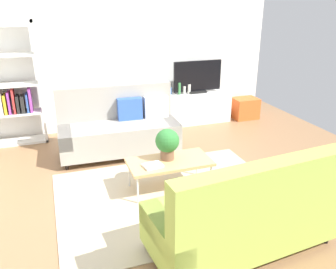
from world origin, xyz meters
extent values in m
plane|color=#936B47|center=(0.00, 0.00, 0.00)|extent=(7.68, 7.68, 0.00)
cube|color=white|center=(0.00, 2.80, 1.45)|extent=(6.40, 0.12, 2.90)
cube|color=beige|center=(0.14, -0.15, 0.01)|extent=(2.90, 2.20, 0.01)
cube|color=gray|center=(-0.21, 1.40, 0.32)|extent=(1.93, 0.91, 0.44)
cube|color=gray|center=(-0.20, 1.72, 0.82)|extent=(1.91, 0.27, 0.56)
cube|color=gray|center=(0.64, 1.37, 0.43)|extent=(0.23, 0.85, 0.22)
cube|color=gray|center=(-1.06, 1.43, 0.43)|extent=(0.23, 0.85, 0.22)
cylinder|color=black|center=(0.65, 1.03, 0.05)|extent=(0.05, 0.05, 0.10)
cylinder|color=black|center=(-1.09, 1.09, 0.05)|extent=(0.05, 0.05, 0.10)
cylinder|color=black|center=(0.67, 1.71, 0.05)|extent=(0.05, 0.05, 0.10)
cylinder|color=black|center=(-1.07, 1.77, 0.05)|extent=(0.05, 0.05, 0.10)
cube|color=white|center=(0.46, 1.51, 0.72)|extent=(0.40, 0.15, 0.36)
cube|color=#3359B2|center=(0.01, 1.53, 0.72)|extent=(0.40, 0.15, 0.36)
cube|color=#A3BC4C|center=(0.49, -1.30, 0.32)|extent=(1.97, 1.01, 0.44)
cube|color=#A3BC4C|center=(0.52, -1.62, 0.82)|extent=(1.91, 0.37, 0.56)
cube|color=#A3BC4C|center=(-0.36, -1.38, 0.43)|extent=(0.28, 0.85, 0.22)
cube|color=#A3BC4C|center=(1.34, -1.22, 0.43)|extent=(0.28, 0.85, 0.22)
cylinder|color=black|center=(-0.41, -1.04, 0.05)|extent=(0.05, 0.05, 0.10)
cylinder|color=black|center=(1.32, -0.88, 0.05)|extent=(0.05, 0.05, 0.10)
cylinder|color=black|center=(1.39, -1.56, 0.05)|extent=(0.05, 0.05, 0.10)
cube|color=#288C4C|center=(-0.16, -1.50, 0.72)|extent=(0.41, 0.18, 0.36)
cube|color=tan|center=(0.19, 0.05, 0.40)|extent=(1.10, 0.56, 0.04)
cylinder|color=silver|center=(-0.31, 0.28, 0.19)|extent=(0.02, 0.02, 0.38)
cylinder|color=silver|center=(0.69, 0.28, 0.19)|extent=(0.02, 0.02, 0.38)
cylinder|color=silver|center=(-0.31, -0.18, 0.19)|extent=(0.02, 0.02, 0.38)
cylinder|color=silver|center=(0.69, -0.18, 0.19)|extent=(0.02, 0.02, 0.38)
cube|color=silver|center=(1.62, 2.46, 0.32)|extent=(1.40, 0.44, 0.64)
cube|color=black|center=(1.62, 2.44, 0.66)|extent=(0.36, 0.20, 0.04)
cube|color=black|center=(1.62, 2.44, 0.98)|extent=(1.00, 0.05, 0.60)
cube|color=white|center=(-1.35, 2.48, 1.05)|extent=(0.04, 0.36, 2.10)
cube|color=white|center=(-1.88, 2.48, 0.02)|extent=(1.10, 0.36, 0.04)
cube|color=white|center=(-1.88, 2.48, 0.55)|extent=(1.02, 0.36, 0.03)
cube|color=white|center=(-1.88, 2.48, 1.05)|extent=(1.02, 0.36, 0.03)
cube|color=white|center=(-1.88, 2.48, 1.55)|extent=(1.02, 0.36, 0.03)
cube|color=silver|center=(-2.01, 2.48, 0.77)|extent=(0.06, 0.29, 0.42)
cube|color=gold|center=(-1.95, 2.48, 0.73)|extent=(0.04, 0.29, 0.33)
cube|color=purple|center=(-1.88, 2.48, 0.76)|extent=(0.04, 0.29, 0.38)
cube|color=red|center=(-1.80, 2.48, 0.78)|extent=(0.03, 0.29, 0.44)
cube|color=#262626|center=(-1.75, 2.48, 0.71)|extent=(0.04, 0.29, 0.29)
cube|color=#262626|center=(-1.67, 2.48, 0.71)|extent=(0.06, 0.29, 0.29)
cube|color=#3359B2|center=(-1.59, 2.48, 0.72)|extent=(0.03, 0.29, 0.32)
cube|color=purple|center=(-1.54, 2.48, 0.78)|extent=(0.04, 0.29, 0.43)
cube|color=orange|center=(2.72, 2.36, 0.22)|extent=(0.52, 0.40, 0.44)
cylinder|color=brown|center=(0.18, 0.11, 0.49)|extent=(0.18, 0.18, 0.14)
sphere|color=#2D7233|center=(0.18, 0.11, 0.68)|extent=(0.32, 0.32, 0.32)
cube|color=silver|center=(-0.07, -0.04, 0.43)|extent=(0.27, 0.22, 0.03)
cylinder|color=#4C72B2|center=(1.04, 2.51, 0.71)|extent=(0.13, 0.13, 0.13)
cylinder|color=#3F8C4C|center=(1.23, 2.42, 0.76)|extent=(0.06, 0.06, 0.24)
cylinder|color=silver|center=(1.33, 2.42, 0.72)|extent=(0.05, 0.05, 0.16)
cylinder|color=silver|center=(1.44, 2.42, 0.73)|extent=(0.06, 0.06, 0.19)
camera|label=1|loc=(-1.19, -3.88, 2.42)|focal=37.30mm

